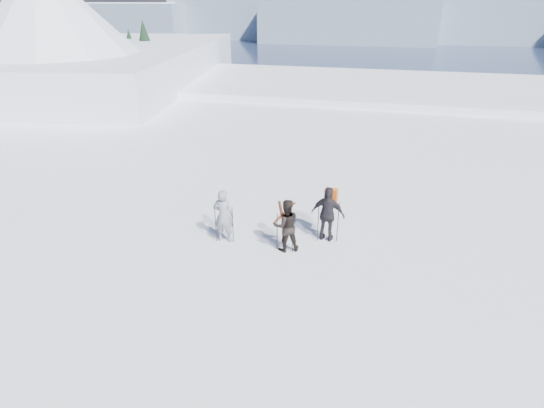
% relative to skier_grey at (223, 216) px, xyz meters
% --- Properties ---
extents(lake_basin, '(820.00, 820.00, 71.62)m').
position_rel_skier_grey_xyz_m(lake_basin, '(3.98, 26.92, -7.35)').
color(lake_basin, white).
rests_on(lake_basin, ground).
extents(far_mountain_range, '(770.00, 110.00, 53.00)m').
position_rel_skier_grey_xyz_m(far_mountain_range, '(33.58, 451.70, -8.04)').
color(far_mountain_range, slate).
rests_on(far_mountain_range, ground).
extents(near_ridge, '(31.37, 35.68, 25.62)m').
position_rel_skier_grey_xyz_m(near_ridge, '(-22.58, 26.26, -4.33)').
color(near_ridge, white).
rests_on(near_ridge, ground).
extents(skier_grey, '(0.64, 0.44, 1.70)m').
position_rel_skier_grey_xyz_m(skier_grey, '(0.00, 0.00, 0.00)').
color(skier_grey, gray).
rests_on(skier_grey, ground).
extents(skier_dark, '(0.98, 0.89, 1.63)m').
position_rel_skier_grey_xyz_m(skier_dark, '(1.95, -0.05, -0.04)').
color(skier_dark, black).
rests_on(skier_dark, ground).
extents(skier_pack, '(1.08, 0.57, 1.76)m').
position_rel_skier_grey_xyz_m(skier_pack, '(3.05, 0.84, 0.03)').
color(skier_pack, black).
rests_on(skier_pack, ground).
extents(backpack, '(0.40, 0.26, 0.54)m').
position_rel_skier_grey_xyz_m(backpack, '(3.09, 1.08, 1.18)').
color(backpack, '#CA5413').
rests_on(backpack, skier_pack).
extents(ski_poles, '(3.62, 1.00, 1.34)m').
position_rel_skier_grey_xyz_m(ski_poles, '(1.72, 0.19, -0.22)').
color(ski_poles, black).
rests_on(ski_poles, ground).
extents(skis_loose, '(0.67, 1.68, 0.03)m').
position_rel_skier_grey_xyz_m(skis_loose, '(1.32, 2.34, -0.84)').
color(skis_loose, black).
rests_on(skis_loose, ground).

